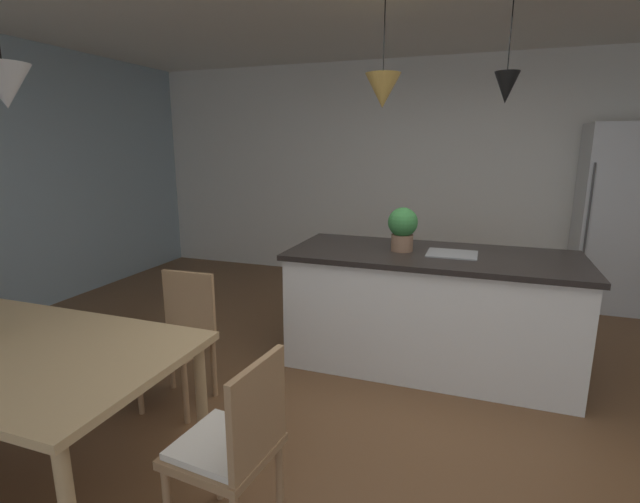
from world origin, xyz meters
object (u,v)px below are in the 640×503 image
chair_kitchen_end (233,444)px  refrigerator (612,218)px  kitchen_island (429,308)px  chair_far_right (180,335)px  potted_plant_on_island (403,227)px

chair_kitchen_end → refrigerator: size_ratio=0.46×
chair_kitchen_end → kitchen_island: kitchen_island is taller
chair_kitchen_end → chair_far_right: bearing=135.7°
refrigerator → chair_kitchen_end: bearing=-118.6°
chair_kitchen_end → potted_plant_on_island: bearing=80.2°
chair_kitchen_end → chair_far_right: (-0.91, 0.89, 0.00)m
chair_kitchen_end → chair_far_right: same height
chair_far_right → refrigerator: refrigerator is taller
refrigerator → potted_plant_on_island: 2.72m
chair_kitchen_end → potted_plant_on_island: size_ratio=2.60×
chair_kitchen_end → kitchen_island: 2.07m
chair_kitchen_end → refrigerator: 4.58m
chair_kitchen_end → potted_plant_on_island: (0.34, 1.99, 0.61)m
chair_far_right → potted_plant_on_island: (1.25, 1.11, 0.61)m
chair_kitchen_end → chair_far_right: size_ratio=1.00×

